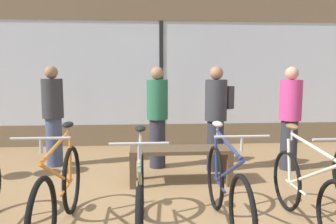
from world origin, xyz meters
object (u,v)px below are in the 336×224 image
object	(u,v)px
display_bench	(180,155)
customer_mid_floor	(53,114)
bicycle_center_right	(226,190)
customer_near_bench	(290,116)
bicycle_center_left	(140,199)
customer_near_rack	(157,115)
bicycle_left	(60,194)
bicycle_right	(308,192)
customer_by_window	(216,115)

from	to	relation	value
display_bench	customer_mid_floor	world-z (taller)	customer_mid_floor
bicycle_center_right	customer_near_bench	world-z (taller)	customer_near_bench
bicycle_center_left	customer_near_rack	distance (m)	2.36
bicycle_left	customer_near_rack	xyz separation A→B (m)	(1.02, 2.18, 0.45)
display_bench	bicycle_left	bearing A→B (deg)	-133.35
bicycle_right	display_bench	xyz separation A→B (m)	(-1.10, 1.45, 0.02)
bicycle_center_right	bicycle_right	world-z (taller)	bicycle_center_right
customer_mid_floor	customer_near_bench	bearing A→B (deg)	-7.05
customer_near_bench	bicycle_center_left	bearing A→B (deg)	-138.99
bicycle_right	display_bench	bearing A→B (deg)	127.26
bicycle_right	customer_near_bench	xyz separation A→B (m)	(0.70, 1.98, 0.47)
bicycle_left	customer_near_bench	bearing A→B (deg)	31.65
display_bench	customer_by_window	xyz separation A→B (m)	(0.63, 0.58, 0.48)
bicycle_left	display_bench	distance (m)	1.90
customer_near_rack	bicycle_center_right	bearing A→B (deg)	-74.83
bicycle_right	customer_by_window	xyz separation A→B (m)	(-0.47, 2.03, 0.50)
bicycle_center_right	bicycle_right	xyz separation A→B (m)	(0.80, -0.07, -0.02)
customer_near_bench	bicycle_right	bearing A→B (deg)	-109.35
display_bench	customer_by_window	world-z (taller)	customer_by_window
bicycle_right	customer_near_bench	world-z (taller)	customer_near_bench
bicycle_center_left	customer_mid_floor	distance (m)	2.94
bicycle_right	bicycle_center_right	bearing A→B (deg)	175.15
bicycle_left	bicycle_center_right	distance (m)	1.61
bicycle_center_right	customer_near_bench	bearing A→B (deg)	51.93
bicycle_center_left	customer_near_bench	bearing A→B (deg)	41.01
bicycle_right	customer_near_rack	distance (m)	2.69
display_bench	customer_near_rack	xyz separation A→B (m)	(-0.29, 0.79, 0.45)
bicycle_left	customer_near_rack	world-z (taller)	customer_near_rack
bicycle_left	customer_by_window	size ratio (longest dim) A/B	1.09
bicycle_center_left	customer_near_bench	world-z (taller)	customer_near_bench
bicycle_center_left	customer_near_bench	size ratio (longest dim) A/B	1.06
customer_mid_floor	customer_near_bench	xyz separation A→B (m)	(3.79, -0.47, -0.01)
bicycle_left	customer_mid_floor	bearing A→B (deg)	106.07
bicycle_center_left	customer_near_bench	distance (m)	3.14
bicycle_right	display_bench	world-z (taller)	bicycle_right
customer_by_window	customer_mid_floor	distance (m)	2.66
bicycle_center_right	customer_mid_floor	size ratio (longest dim) A/B	1.06
customer_by_window	customer_near_rack	bearing A→B (deg)	166.63
bicycle_right	customer_near_rack	world-z (taller)	customer_near_rack
bicycle_center_right	customer_near_bench	xyz separation A→B (m)	(1.50, 1.91, 0.46)
bicycle_center_right	customer_near_rack	xyz separation A→B (m)	(-0.59, 2.18, 0.46)
customer_by_window	customer_near_bench	bearing A→B (deg)	-2.21
customer_by_window	customer_near_bench	world-z (taller)	customer_by_window
customer_mid_floor	bicycle_left	bearing A→B (deg)	-73.93
bicycle_center_left	customer_near_rack	size ratio (longest dim) A/B	1.06
customer_by_window	display_bench	bearing A→B (deg)	-137.61
bicycle_right	customer_near_rack	xyz separation A→B (m)	(-1.39, 2.25, 0.47)
bicycle_center_right	customer_by_window	distance (m)	2.04
display_bench	customer_by_window	bearing A→B (deg)	42.39
bicycle_center_left	bicycle_center_right	xyz separation A→B (m)	(0.84, 0.12, 0.02)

